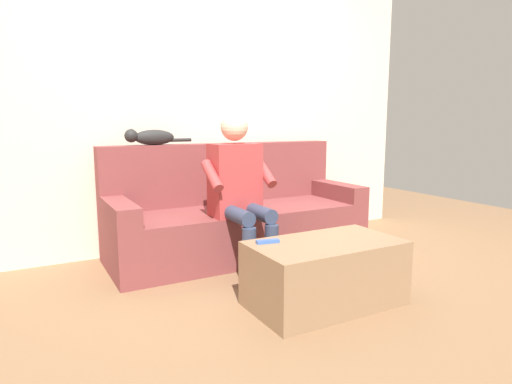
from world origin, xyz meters
The scene contains 7 objects.
ground_plane centered at (0.00, 0.60, 0.00)m, with size 8.00×8.00×0.00m, color #846042.
back_wall centered at (0.00, -0.58, 1.34)m, with size 4.24×0.06×2.69m, color beige.
couch centered at (0.00, -0.15, 0.31)m, with size 2.18×0.80×0.94m.
coffee_table centered at (0.00, 1.11, 0.20)m, with size 0.94×0.53×0.40m.
person_solo_seated centered at (0.18, 0.26, 0.66)m, with size 0.52×0.58×1.20m.
cat_on_backrest centered at (0.65, -0.40, 1.01)m, with size 0.56×0.12×0.14m.
remote_blue centered at (0.33, 0.96, 0.41)m, with size 0.14×0.04×0.02m, color #3860B7.
Camera 1 is at (1.63, 3.20, 1.14)m, focal length 30.87 mm.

